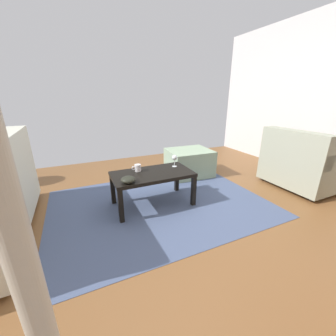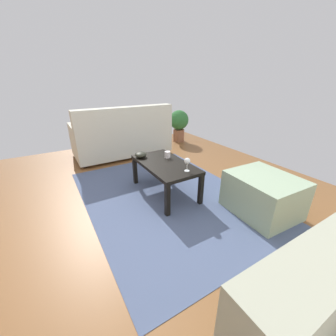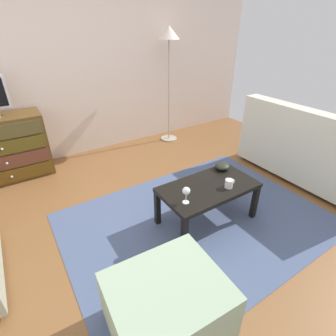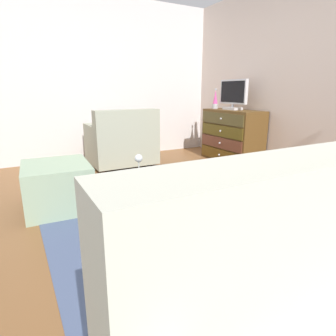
{
  "view_description": "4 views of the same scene",
  "coord_description": "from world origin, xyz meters",
  "px_view_note": "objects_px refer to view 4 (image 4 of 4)",
  "views": [
    {
      "loc": [
        1.08,
        1.95,
        1.29
      ],
      "look_at": [
        0.18,
        -0.0,
        0.54
      ],
      "focal_mm": 22.06,
      "sensor_mm": 36.0,
      "label": 1
    },
    {
      "loc": [
        -1.8,
        0.98,
        1.4
      ],
      "look_at": [
        0.06,
        -0.14,
        0.46
      ],
      "focal_mm": 22.33,
      "sensor_mm": 36.0,
      "label": 2
    },
    {
      "loc": [
        -1.17,
        -1.76,
        1.79
      ],
      "look_at": [
        -0.03,
        0.01,
        0.6
      ],
      "focal_mm": 27.45,
      "sensor_mm": 36.0,
      "label": 3
    },
    {
      "loc": [
        2.17,
        -1.24,
        1.11
      ],
      "look_at": [
        0.35,
        -0.25,
        0.54
      ],
      "focal_mm": 30.46,
      "sensor_mm": 36.0,
      "label": 4
    }
  ],
  "objects_px": {
    "tv": "(233,94)",
    "armchair": "(122,143)",
    "dresser": "(232,136)",
    "mug": "(161,183)",
    "ottoman": "(58,186)",
    "bowl_decorative": "(211,185)",
    "coffee_table": "(167,187)",
    "wine_glass": "(139,159)",
    "lava_lamp": "(215,100)"
  },
  "relations": [
    {
      "from": "tv",
      "to": "ottoman",
      "type": "distance_m",
      "value": 3.0
    },
    {
      "from": "mug",
      "to": "ottoman",
      "type": "relative_size",
      "value": 0.16
    },
    {
      "from": "wine_glass",
      "to": "armchair",
      "type": "height_order",
      "value": "armchair"
    },
    {
      "from": "lava_lamp",
      "to": "armchair",
      "type": "height_order",
      "value": "lava_lamp"
    },
    {
      "from": "mug",
      "to": "ottoman",
      "type": "xyz_separation_m",
      "value": [
        -1.07,
        -0.58,
        -0.25
      ]
    },
    {
      "from": "ottoman",
      "to": "lava_lamp",
      "type": "bearing_deg",
      "value": 112.11
    },
    {
      "from": "lava_lamp",
      "to": "ottoman",
      "type": "height_order",
      "value": "lava_lamp"
    },
    {
      "from": "tv",
      "to": "mug",
      "type": "relative_size",
      "value": 5.1
    },
    {
      "from": "ottoman",
      "to": "coffee_table",
      "type": "bearing_deg",
      "value": 37.33
    },
    {
      "from": "bowl_decorative",
      "to": "ottoman",
      "type": "height_order",
      "value": "bowl_decorative"
    },
    {
      "from": "ottoman",
      "to": "mug",
      "type": "bearing_deg",
      "value": 28.57
    },
    {
      "from": "dresser",
      "to": "coffee_table",
      "type": "height_order",
      "value": "dresser"
    },
    {
      "from": "dresser",
      "to": "bowl_decorative",
      "type": "height_order",
      "value": "dresser"
    },
    {
      "from": "tv",
      "to": "wine_glass",
      "type": "bearing_deg",
      "value": -58.6
    },
    {
      "from": "mug",
      "to": "ottoman",
      "type": "bearing_deg",
      "value": -151.43
    },
    {
      "from": "lava_lamp",
      "to": "mug",
      "type": "distance_m",
      "value": 3.09
    },
    {
      "from": "armchair",
      "to": "mug",
      "type": "bearing_deg",
      "value": -12.74
    },
    {
      "from": "dresser",
      "to": "tv",
      "type": "xyz_separation_m",
      "value": [
        -0.05,
        0.02,
        0.65
      ]
    },
    {
      "from": "armchair",
      "to": "ottoman",
      "type": "bearing_deg",
      "value": -41.72
    },
    {
      "from": "tv",
      "to": "ottoman",
      "type": "relative_size",
      "value": 0.83
    },
    {
      "from": "tv",
      "to": "lava_lamp",
      "type": "relative_size",
      "value": 1.76
    },
    {
      "from": "wine_glass",
      "to": "bowl_decorative",
      "type": "distance_m",
      "value": 0.73
    },
    {
      "from": "coffee_table",
      "to": "bowl_decorative",
      "type": "xyz_separation_m",
      "value": [
        0.34,
        0.17,
        0.09
      ]
    },
    {
      "from": "mug",
      "to": "bowl_decorative",
      "type": "distance_m",
      "value": 0.35
    },
    {
      "from": "wine_glass",
      "to": "coffee_table",
      "type": "bearing_deg",
      "value": 15.21
    },
    {
      "from": "mug",
      "to": "coffee_table",
      "type": "bearing_deg",
      "value": 139.69
    },
    {
      "from": "lava_lamp",
      "to": "mug",
      "type": "height_order",
      "value": "lava_lamp"
    },
    {
      "from": "tv",
      "to": "ottoman",
      "type": "height_order",
      "value": "tv"
    },
    {
      "from": "bowl_decorative",
      "to": "armchair",
      "type": "distance_m",
      "value": 2.51
    },
    {
      "from": "lava_lamp",
      "to": "ottoman",
      "type": "relative_size",
      "value": 0.47
    },
    {
      "from": "dresser",
      "to": "ottoman",
      "type": "distance_m",
      "value": 2.86
    },
    {
      "from": "tv",
      "to": "lava_lamp",
      "type": "xyz_separation_m",
      "value": [
        -0.36,
        -0.07,
        -0.09
      ]
    },
    {
      "from": "lava_lamp",
      "to": "wine_glass",
      "type": "height_order",
      "value": "lava_lamp"
    },
    {
      "from": "dresser",
      "to": "coffee_table",
      "type": "distance_m",
      "value": 2.62
    },
    {
      "from": "lava_lamp",
      "to": "dresser",
      "type": "bearing_deg",
      "value": 6.03
    },
    {
      "from": "tv",
      "to": "armchair",
      "type": "relative_size",
      "value": 0.63
    },
    {
      "from": "dresser",
      "to": "bowl_decorative",
      "type": "xyz_separation_m",
      "value": [
        1.95,
        -1.88,
        0.05
      ]
    },
    {
      "from": "tv",
      "to": "mug",
      "type": "height_order",
      "value": "tv"
    },
    {
      "from": "armchair",
      "to": "wine_glass",
      "type": "bearing_deg",
      "value": -15.11
    },
    {
      "from": "mug",
      "to": "bowl_decorative",
      "type": "bearing_deg",
      "value": 57.17
    },
    {
      "from": "dresser",
      "to": "coffee_table",
      "type": "relative_size",
      "value": 1.08
    },
    {
      "from": "lava_lamp",
      "to": "tv",
      "type": "bearing_deg",
      "value": 10.62
    },
    {
      "from": "dresser",
      "to": "bowl_decorative",
      "type": "bearing_deg",
      "value": -43.99
    },
    {
      "from": "wine_glass",
      "to": "ottoman",
      "type": "distance_m",
      "value": 0.9
    },
    {
      "from": "coffee_table",
      "to": "mug",
      "type": "distance_m",
      "value": 0.21
    },
    {
      "from": "coffee_table",
      "to": "armchair",
      "type": "height_order",
      "value": "armchair"
    },
    {
      "from": "dresser",
      "to": "tv",
      "type": "distance_m",
      "value": 0.65
    },
    {
      "from": "wine_glass",
      "to": "ottoman",
      "type": "height_order",
      "value": "wine_glass"
    },
    {
      "from": "dresser",
      "to": "mug",
      "type": "height_order",
      "value": "dresser"
    },
    {
      "from": "armchair",
      "to": "tv",
      "type": "bearing_deg",
      "value": 73.69
    }
  ]
}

